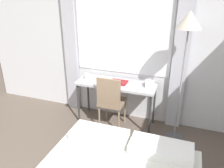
{
  "coord_description": "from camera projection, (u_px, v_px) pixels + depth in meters",
  "views": [
    {
      "loc": [
        1.01,
        -0.45,
        2.16
      ],
      "look_at": [
        0.03,
        2.3,
        0.91
      ],
      "focal_mm": 35.0,
      "sensor_mm": 36.0,
      "label": 1
    }
  ],
  "objects": [
    {
      "name": "telephone",
      "position": [
        150.0,
        84.0,
        3.45
      ],
      "size": [
        0.14,
        0.17,
        0.11
      ],
      "color": "white",
      "rests_on": "desk"
    },
    {
      "name": "book",
      "position": [
        119.0,
        82.0,
        3.6
      ],
      "size": [
        0.28,
        0.21,
        0.02
      ],
      "rotation": [
        0.0,
        0.0,
        -0.03
      ],
      "color": "maroon",
      "rests_on": "desk"
    },
    {
      "name": "standing_lamp",
      "position": [
        188.0,
        34.0,
        2.83
      ],
      "size": [
        0.33,
        0.33,
        1.94
      ],
      "color": "#4C4C51",
      "rests_on": "ground_plane"
    },
    {
      "name": "mug",
      "position": [
        87.0,
        76.0,
        3.74
      ],
      "size": [
        0.08,
        0.08,
        0.1
      ],
      "color": "white",
      "rests_on": "desk"
    },
    {
      "name": "wall_back_with_window",
      "position": [
        124.0,
        43.0,
        3.63
      ],
      "size": [
        5.57,
        0.13,
        2.7
      ],
      "color": "silver",
      "rests_on": "ground_plane"
    },
    {
      "name": "desk_chair",
      "position": [
        111.0,
        100.0,
        3.53
      ],
      "size": [
        0.4,
        0.4,
        0.94
      ],
      "rotation": [
        0.0,
        0.0,
        0.0
      ],
      "color": "#8C7259",
      "rests_on": "ground_plane"
    },
    {
      "name": "desk",
      "position": [
        116.0,
        87.0,
        3.63
      ],
      "size": [
        1.33,
        0.48,
        0.76
      ],
      "color": "#B2B2B7",
      "rests_on": "ground_plane"
    }
  ]
}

